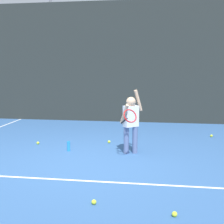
{
  "coord_description": "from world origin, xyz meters",
  "views": [
    {
      "loc": [
        1.33,
        -5.29,
        1.78
      ],
      "look_at": [
        0.43,
        0.99,
        0.85
      ],
      "focal_mm": 47.24,
      "sensor_mm": 36.0,
      "label": 1
    }
  ],
  "objects_px": {
    "tennis_player": "(131,120)",
    "water_bottle": "(69,146)",
    "tennis_ball_5": "(109,142)",
    "tennis_ball_2": "(211,136)",
    "tennis_ball_3": "(175,214)",
    "tennis_ball_1": "(94,202)",
    "tennis_ball_4": "(38,143)"
  },
  "relations": [
    {
      "from": "tennis_player",
      "to": "water_bottle",
      "type": "height_order",
      "value": "tennis_player"
    },
    {
      "from": "tennis_ball_5",
      "to": "tennis_ball_2",
      "type": "bearing_deg",
      "value": 21.52
    },
    {
      "from": "tennis_ball_3",
      "to": "tennis_ball_2",
      "type": "bearing_deg",
      "value": 74.39
    },
    {
      "from": "tennis_ball_1",
      "to": "tennis_ball_5",
      "type": "bearing_deg",
      "value": 95.2
    },
    {
      "from": "tennis_ball_2",
      "to": "tennis_ball_3",
      "type": "distance_m",
      "value": 4.62
    },
    {
      "from": "water_bottle",
      "to": "tennis_ball_3",
      "type": "distance_m",
      "value": 3.36
    },
    {
      "from": "tennis_ball_1",
      "to": "tennis_ball_5",
      "type": "height_order",
      "value": "same"
    },
    {
      "from": "tennis_player",
      "to": "tennis_ball_1",
      "type": "bearing_deg",
      "value": -133.59
    },
    {
      "from": "tennis_ball_1",
      "to": "tennis_player",
      "type": "bearing_deg",
      "value": 83.23
    },
    {
      "from": "tennis_ball_2",
      "to": "tennis_ball_3",
      "type": "xyz_separation_m",
      "value": [
        -1.24,
        -4.45,
        0.0
      ]
    },
    {
      "from": "tennis_ball_2",
      "to": "tennis_ball_4",
      "type": "relative_size",
      "value": 1.0
    },
    {
      "from": "tennis_player",
      "to": "tennis_ball_3",
      "type": "height_order",
      "value": "tennis_player"
    },
    {
      "from": "tennis_player",
      "to": "tennis_ball_4",
      "type": "relative_size",
      "value": 20.46
    },
    {
      "from": "tennis_ball_4",
      "to": "tennis_ball_5",
      "type": "height_order",
      "value": "same"
    },
    {
      "from": "tennis_player",
      "to": "water_bottle",
      "type": "bearing_deg",
      "value": 143.57
    },
    {
      "from": "tennis_ball_1",
      "to": "tennis_ball_2",
      "type": "bearing_deg",
      "value": 61.85
    },
    {
      "from": "tennis_ball_2",
      "to": "tennis_ball_5",
      "type": "xyz_separation_m",
      "value": [
        -2.58,
        -1.02,
        0.0
      ]
    },
    {
      "from": "tennis_ball_3",
      "to": "tennis_ball_4",
      "type": "bearing_deg",
      "value": 134.26
    },
    {
      "from": "tennis_ball_1",
      "to": "tennis_ball_4",
      "type": "relative_size",
      "value": 1.0
    },
    {
      "from": "tennis_ball_5",
      "to": "tennis_player",
      "type": "bearing_deg",
      "value": -54.01
    },
    {
      "from": "tennis_player",
      "to": "tennis_ball_3",
      "type": "distance_m",
      "value": 2.82
    },
    {
      "from": "water_bottle",
      "to": "tennis_ball_1",
      "type": "distance_m",
      "value": 2.66
    },
    {
      "from": "tennis_player",
      "to": "tennis_ball_5",
      "type": "distance_m",
      "value": 1.21
    },
    {
      "from": "water_bottle",
      "to": "tennis_ball_4",
      "type": "height_order",
      "value": "water_bottle"
    },
    {
      "from": "tennis_player",
      "to": "water_bottle",
      "type": "xyz_separation_m",
      "value": [
        -1.36,
        -0.01,
        -0.62
      ]
    },
    {
      "from": "water_bottle",
      "to": "tennis_ball_4",
      "type": "relative_size",
      "value": 3.33
    },
    {
      "from": "water_bottle",
      "to": "tennis_ball_2",
      "type": "height_order",
      "value": "water_bottle"
    },
    {
      "from": "tennis_ball_2",
      "to": "tennis_ball_3",
      "type": "relative_size",
      "value": 1.0
    },
    {
      "from": "tennis_ball_4",
      "to": "tennis_ball_5",
      "type": "xyz_separation_m",
      "value": [
        1.66,
        0.35,
        0.0
      ]
    },
    {
      "from": "tennis_player",
      "to": "tennis_ball_5",
      "type": "relative_size",
      "value": 20.46
    },
    {
      "from": "tennis_ball_5",
      "to": "tennis_ball_3",
      "type": "bearing_deg",
      "value": -68.75
    },
    {
      "from": "tennis_ball_3",
      "to": "tennis_ball_4",
      "type": "xyz_separation_m",
      "value": [
        -3.0,
        3.08,
        0.0
      ]
    }
  ]
}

